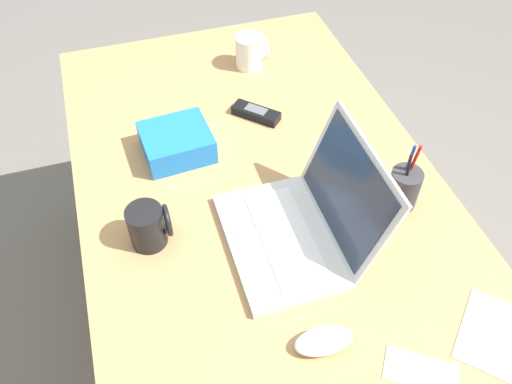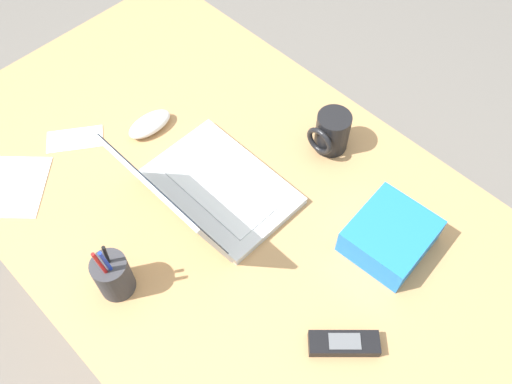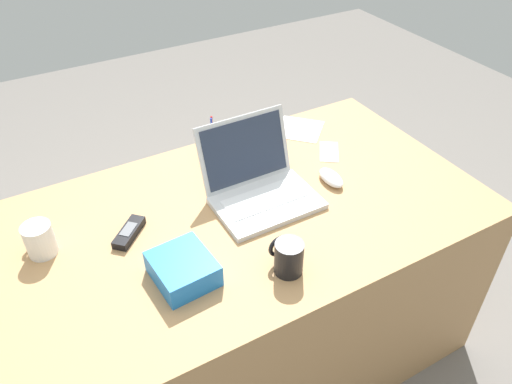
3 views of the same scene
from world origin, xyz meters
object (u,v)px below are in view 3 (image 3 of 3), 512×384
(cordless_phone, at_px, (129,232))
(laptop, at_px, (259,185))
(coffee_mug_white, at_px, (288,257))
(computer_mouse, at_px, (331,178))
(coffee_mug_tall, at_px, (39,239))
(snack_bag, at_px, (183,269))
(pen_holder, at_px, (216,148))

(cordless_phone, bearing_deg, laptop, -4.11)
(laptop, relative_size, coffee_mug_white, 3.24)
(computer_mouse, distance_m, coffee_mug_white, 0.43)
(coffee_mug_tall, distance_m, snack_bag, 0.42)
(cordless_phone, distance_m, pen_holder, 0.46)
(pen_holder, height_order, snack_bag, pen_holder)
(laptop, xyz_separation_m, coffee_mug_white, (-0.09, -0.31, 0.00))
(computer_mouse, bearing_deg, coffee_mug_white, -139.53)
(cordless_phone, xyz_separation_m, pen_holder, (0.40, 0.23, 0.04))
(laptop, bearing_deg, computer_mouse, -10.99)
(computer_mouse, height_order, coffee_mug_white, coffee_mug_white)
(coffee_mug_white, bearing_deg, computer_mouse, 37.96)
(laptop, distance_m, snack_bag, 0.40)
(snack_bag, bearing_deg, coffee_mug_tall, 136.87)
(laptop, relative_size, coffee_mug_tall, 3.27)
(computer_mouse, distance_m, snack_bag, 0.61)
(coffee_mug_white, bearing_deg, snack_bag, 156.52)
(computer_mouse, xyz_separation_m, pen_holder, (-0.27, 0.30, 0.03))
(coffee_mug_tall, relative_size, pen_holder, 0.57)
(pen_holder, distance_m, snack_bag, 0.56)
(cordless_phone, bearing_deg, pen_holder, 29.68)
(laptop, xyz_separation_m, pen_holder, (-0.03, 0.26, 0.00))
(coffee_mug_tall, xyz_separation_m, snack_bag, (0.31, -0.29, -0.02))
(computer_mouse, xyz_separation_m, coffee_mug_tall, (-0.90, 0.13, 0.03))
(snack_bag, bearing_deg, coffee_mug_white, -23.48)
(laptop, height_order, cordless_phone, laptop)
(computer_mouse, bearing_deg, pen_holder, 134.59)
(laptop, height_order, coffee_mug_white, laptop)
(computer_mouse, relative_size, coffee_mug_white, 1.15)
(cordless_phone, relative_size, pen_holder, 0.73)
(computer_mouse, relative_size, pen_holder, 0.67)
(laptop, bearing_deg, coffee_mug_white, -106.09)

